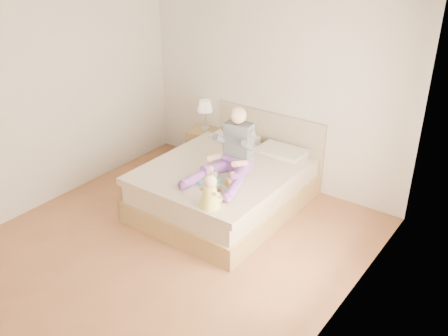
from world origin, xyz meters
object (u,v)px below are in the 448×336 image
Objects in this scene: bed at (228,184)px; adult at (232,155)px; nightstand at (205,147)px; baby at (210,194)px; tray at (216,183)px.

adult is (0.18, -0.18, 0.53)m from bed.
baby is at bearing -62.12° from nightstand.
adult is 0.43m from tray.
tray is (0.03, -0.37, -0.21)m from adult.
nightstand is 0.54× the size of adult.
nightstand is (-1.00, 0.79, -0.04)m from bed.
tray is (1.22, -1.35, 0.36)m from nightstand.
baby is at bearing -64.79° from bed.
bed reaches higher than nightstand.
bed is at bearing 117.47° from baby.
bed is 1.28m from nightstand.
baby is at bearing -55.53° from tray.
adult reaches higher than bed.
adult reaches higher than nightstand.
bed is 4.77× the size of tray.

